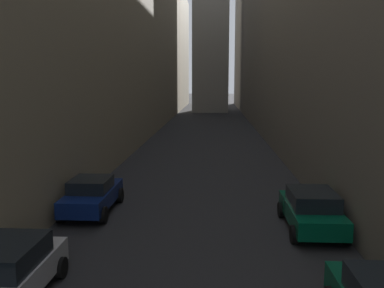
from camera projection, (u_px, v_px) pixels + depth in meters
ground_plane at (207, 131)px, 46.23m from camera, size 264.00×264.00×0.00m
building_block_left at (108, 26)px, 47.04m from camera, size 11.86×108.00×23.40m
building_block_right at (329, 19)px, 45.65m from camera, size 15.57×108.00×24.45m
parked_car_left_second at (7, 272)px, 10.39m from camera, size 1.89×3.99×1.56m
parked_car_left_third at (92, 195)px, 17.58m from camera, size 1.92×4.17×1.51m
parked_car_right_third at (312, 210)px, 15.49m from camera, size 1.99×4.15×1.52m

